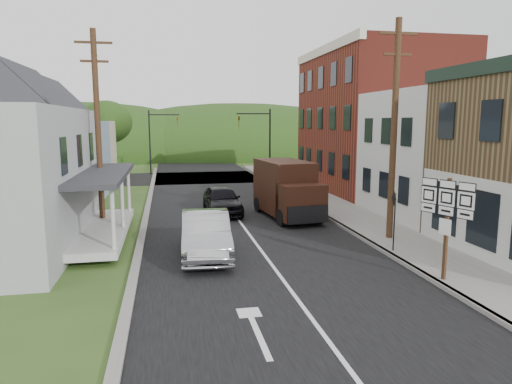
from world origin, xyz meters
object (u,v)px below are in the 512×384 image
silver_sedan (206,235)px  warning_sign (394,212)px  dark_sedan (222,200)px  delivery_van (287,189)px  route_sign_cluster (447,215)px

silver_sedan → warning_sign: warning_sign is taller
dark_sedan → warning_sign: (5.39, -8.89, 0.88)m
silver_sedan → delivery_van: bearing=54.8°
warning_sign → delivery_van: bearing=120.5°
delivery_van → dark_sedan: bearing=146.2°
delivery_van → silver_sedan: bearing=-134.3°
dark_sedan → delivery_van: bearing=-29.1°
silver_sedan → warning_sign: size_ratio=2.12×
dark_sedan → silver_sedan: bearing=-102.9°
delivery_van → warning_sign: (2.20, -7.22, 0.15)m
silver_sedan → route_sign_cluster: 8.31m
dark_sedan → route_sign_cluster: (5.37, -12.12, 1.43)m
silver_sedan → delivery_van: delivery_van is taller
delivery_van → route_sign_cluster: bearing=-84.5°
route_sign_cluster → warning_sign: (0.02, 3.23, -0.55)m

